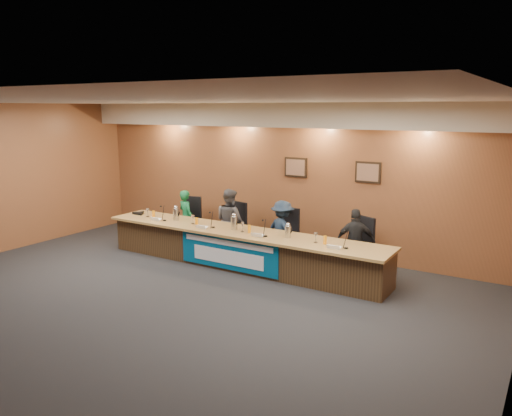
# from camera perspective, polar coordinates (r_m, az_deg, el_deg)

# --- Properties ---
(floor) EXTENTS (10.00, 10.00, 0.00)m
(floor) POSITION_cam_1_polar(r_m,az_deg,el_deg) (8.23, -11.28, -10.97)
(floor) COLOR black
(floor) RESTS_ON ground
(ceiling) EXTENTS (10.00, 8.00, 0.04)m
(ceiling) POSITION_cam_1_polar(r_m,az_deg,el_deg) (7.62, -12.23, 11.90)
(ceiling) COLOR silver
(ceiling) RESTS_ON wall_back
(wall_back) EXTENTS (10.00, 0.04, 3.20)m
(wall_back) POSITION_cam_1_polar(r_m,az_deg,el_deg) (10.97, 2.76, 3.52)
(wall_back) COLOR brown
(wall_back) RESTS_ON floor
(soffit) EXTENTS (10.00, 0.50, 0.50)m
(soffit) POSITION_cam_1_polar(r_m,az_deg,el_deg) (10.65, 2.17, 10.57)
(soffit) COLOR beige
(soffit) RESTS_ON wall_back
(dais_body) EXTENTS (6.00, 0.80, 0.70)m
(dais_body) POSITION_cam_1_polar(r_m,az_deg,el_deg) (9.89, -1.83, -4.76)
(dais_body) COLOR #3A2816
(dais_body) RESTS_ON floor
(dais_top) EXTENTS (6.10, 0.95, 0.05)m
(dais_top) POSITION_cam_1_polar(r_m,az_deg,el_deg) (9.75, -2.01, -2.71)
(dais_top) COLOR olive
(dais_top) RESTS_ON dais_body
(banner) EXTENTS (2.20, 0.02, 0.65)m
(banner) POSITION_cam_1_polar(r_m,az_deg,el_deg) (9.55, -3.22, -5.17)
(banner) COLOR #034D7B
(banner) RESTS_ON dais_body
(banner_text_upper) EXTENTS (2.00, 0.01, 0.10)m
(banner_text_upper) POSITION_cam_1_polar(r_m,az_deg,el_deg) (9.49, -3.27, -4.03)
(banner_text_upper) COLOR silver
(banner_text_upper) RESTS_ON banner
(banner_text_lower) EXTENTS (1.60, 0.01, 0.28)m
(banner_text_lower) POSITION_cam_1_polar(r_m,az_deg,el_deg) (9.57, -3.26, -5.65)
(banner_text_lower) COLOR silver
(banner_text_lower) RESTS_ON banner
(wall_photo_left) EXTENTS (0.52, 0.04, 0.42)m
(wall_photo_left) POSITION_cam_1_polar(r_m,az_deg,el_deg) (10.73, 4.57, 4.66)
(wall_photo_left) COLOR black
(wall_photo_left) RESTS_ON wall_back
(wall_photo_right) EXTENTS (0.52, 0.04, 0.42)m
(wall_photo_right) POSITION_cam_1_polar(r_m,az_deg,el_deg) (10.10, 12.68, 4.00)
(wall_photo_right) COLOR black
(wall_photo_right) RESTS_ON wall_back
(panelist_a) EXTENTS (0.54, 0.45, 1.26)m
(panelist_a) POSITION_cam_1_polar(r_m,az_deg,el_deg) (11.54, -8.00, -1.07)
(panelist_a) COLOR #126033
(panelist_a) RESTS_ON floor
(panelist_b) EXTENTS (0.81, 0.72, 1.40)m
(panelist_b) POSITION_cam_1_polar(r_m,az_deg,el_deg) (10.80, -3.00, -1.47)
(panelist_b) COLOR #49484D
(panelist_b) RESTS_ON floor
(panelist_c) EXTENTS (0.94, 0.75, 1.27)m
(panelist_c) POSITION_cam_1_polar(r_m,az_deg,el_deg) (10.15, 3.03, -2.69)
(panelist_c) COLOR #18273D
(panelist_c) RESTS_ON floor
(panelist_d) EXTENTS (0.81, 0.59, 1.27)m
(panelist_d) POSITION_cam_1_polar(r_m,az_deg,el_deg) (9.52, 11.29, -3.84)
(panelist_d) COLOR black
(panelist_d) RESTS_ON floor
(office_chair_a) EXTENTS (0.57, 0.57, 0.08)m
(office_chair_a) POSITION_cam_1_polar(r_m,az_deg,el_deg) (11.65, -7.66, -1.72)
(office_chair_a) COLOR black
(office_chair_a) RESTS_ON floor
(office_chair_b) EXTENTS (0.57, 0.57, 0.08)m
(office_chair_b) POSITION_cam_1_polar(r_m,az_deg,el_deg) (10.93, -2.69, -2.50)
(office_chair_b) COLOR black
(office_chair_b) RESTS_ON floor
(office_chair_c) EXTENTS (0.50, 0.50, 0.08)m
(office_chair_c) POSITION_cam_1_polar(r_m,az_deg,el_deg) (10.27, 3.29, -3.41)
(office_chair_c) COLOR black
(office_chair_c) RESTS_ON floor
(office_chair_d) EXTENTS (0.63, 0.63, 0.08)m
(office_chair_d) POSITION_cam_1_polar(r_m,az_deg,el_deg) (9.65, 11.47, -4.59)
(office_chair_d) COLOR black
(office_chair_d) RESTS_ON floor
(nameplate_a) EXTENTS (0.24, 0.08, 0.10)m
(nameplate_a) POSITION_cam_1_polar(r_m,az_deg,el_deg) (10.77, -11.51, -1.21)
(nameplate_a) COLOR white
(nameplate_a) RESTS_ON dais_top
(microphone_a) EXTENTS (0.07, 0.07, 0.02)m
(microphone_a) POSITION_cam_1_polar(r_m,az_deg,el_deg) (10.73, -10.41, -1.40)
(microphone_a) COLOR black
(microphone_a) RESTS_ON dais_top
(juice_glass_a) EXTENTS (0.06, 0.06, 0.15)m
(juice_glass_a) POSITION_cam_1_polar(r_m,az_deg,el_deg) (11.08, -11.63, -0.70)
(juice_glass_a) COLOR orange
(juice_glass_a) RESTS_ON dais_top
(water_glass_a) EXTENTS (0.08, 0.08, 0.18)m
(water_glass_a) POSITION_cam_1_polar(r_m,az_deg,el_deg) (11.19, -12.28, -0.53)
(water_glass_a) COLOR silver
(water_glass_a) RESTS_ON dais_top
(nameplate_b) EXTENTS (0.24, 0.08, 0.10)m
(nameplate_b) POSITION_cam_1_polar(r_m,az_deg,el_deg) (9.92, -6.35, -2.12)
(nameplate_b) COLOR white
(nameplate_b) RESTS_ON dais_top
(microphone_b) EXTENTS (0.07, 0.07, 0.02)m
(microphone_b) POSITION_cam_1_polar(r_m,az_deg,el_deg) (9.99, -4.92, -2.20)
(microphone_b) COLOR black
(microphone_b) RESTS_ON dais_top
(juice_glass_b) EXTENTS (0.06, 0.06, 0.15)m
(juice_glass_b) POSITION_cam_1_polar(r_m,az_deg,el_deg) (10.23, -6.80, -1.54)
(juice_glass_b) COLOR orange
(juice_glass_b) RESTS_ON dais_top
(water_glass_b) EXTENTS (0.08, 0.08, 0.18)m
(water_glass_b) POSITION_cam_1_polar(r_m,az_deg,el_deg) (10.35, -7.22, -1.32)
(water_glass_b) COLOR silver
(water_glass_b) RESTS_ON dais_top
(nameplate_c) EXTENTS (0.24, 0.08, 0.10)m
(nameplate_c) POSITION_cam_1_polar(r_m,az_deg,el_deg) (9.24, 0.07, -3.06)
(nameplate_c) COLOR white
(nameplate_c) RESTS_ON dais_top
(microphone_c) EXTENTS (0.07, 0.07, 0.02)m
(microphone_c) POSITION_cam_1_polar(r_m,az_deg,el_deg) (9.27, 1.10, -3.23)
(microphone_c) COLOR black
(microphone_c) RESTS_ON dais_top
(juice_glass_c) EXTENTS (0.06, 0.06, 0.15)m
(juice_glass_c) POSITION_cam_1_polar(r_m,az_deg,el_deg) (9.54, -0.78, -2.41)
(juice_glass_c) COLOR orange
(juice_glass_c) RESTS_ON dais_top
(water_glass_c) EXTENTS (0.08, 0.08, 0.18)m
(water_glass_c) POSITION_cam_1_polar(r_m,az_deg,el_deg) (9.61, -1.56, -2.22)
(water_glass_c) COLOR silver
(water_glass_c) RESTS_ON dais_top
(nameplate_d) EXTENTS (0.24, 0.08, 0.10)m
(nameplate_d) POSITION_cam_1_polar(r_m,az_deg,el_deg) (8.54, 8.81, -4.40)
(nameplate_d) COLOR white
(nameplate_d) RESTS_ON dais_top
(microphone_d) EXTENTS (0.07, 0.07, 0.02)m
(microphone_d) POSITION_cam_1_polar(r_m,az_deg,el_deg) (8.63, 10.26, -4.53)
(microphone_d) COLOR black
(microphone_d) RESTS_ON dais_top
(juice_glass_d) EXTENTS (0.06, 0.06, 0.15)m
(juice_glass_d) POSITION_cam_1_polar(r_m,az_deg,el_deg) (8.83, 7.90, -3.64)
(juice_glass_d) COLOR orange
(juice_glass_d) RESTS_ON dais_top
(water_glass_d) EXTENTS (0.08, 0.08, 0.18)m
(water_glass_d) POSITION_cam_1_polar(r_m,az_deg,el_deg) (8.90, 6.84, -3.40)
(water_glass_d) COLOR silver
(water_glass_d) RESTS_ON dais_top
(carafe_left) EXTENTS (0.13, 0.13, 0.25)m
(carafe_left) POSITION_cam_1_polar(r_m,az_deg,el_deg) (10.72, -9.12, -0.73)
(carafe_left) COLOR silver
(carafe_left) RESTS_ON dais_top
(carafe_mid) EXTENTS (0.13, 0.13, 0.26)m
(carafe_mid) POSITION_cam_1_polar(r_m,az_deg,el_deg) (9.78, -2.50, -1.73)
(carafe_mid) COLOR silver
(carafe_mid) RESTS_ON dais_top
(carafe_right) EXTENTS (0.12, 0.12, 0.22)m
(carafe_right) POSITION_cam_1_polar(r_m,az_deg,el_deg) (9.20, 3.68, -2.73)
(carafe_right) COLOR silver
(carafe_right) RESTS_ON dais_top
(speakerphone) EXTENTS (0.32, 0.32, 0.05)m
(speakerphone) POSITION_cam_1_polar(r_m,az_deg,el_deg) (11.50, -13.21, -0.58)
(speakerphone) COLOR black
(speakerphone) RESTS_ON dais_top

